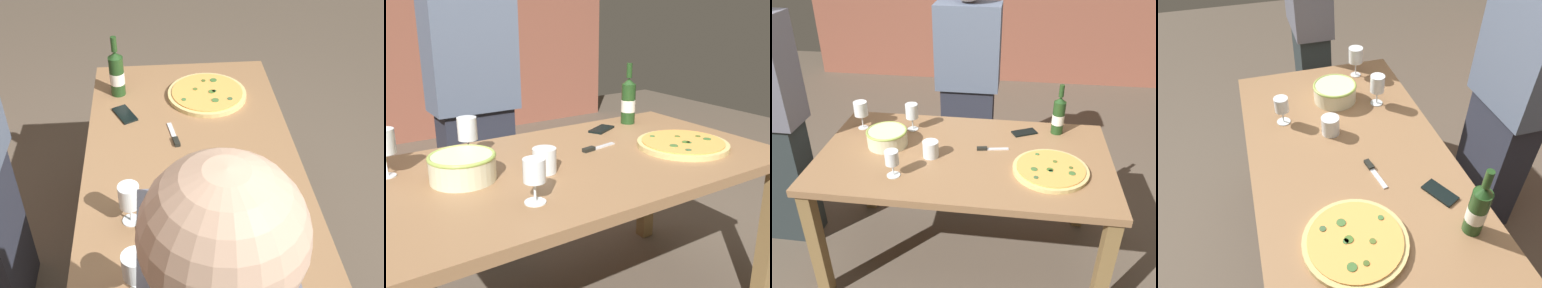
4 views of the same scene
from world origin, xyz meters
TOP-DOWN VIEW (x-y plane):
  - ground_plane at (0.00, 0.00)m, footprint 8.00×8.00m
  - dining_table at (0.00, 0.00)m, footprint 1.60×0.90m
  - pizza at (0.46, -0.11)m, footprint 0.39×0.39m
  - serving_bowl at (-0.45, 0.04)m, footprint 0.23×0.23m
  - wine_bottle at (0.52, 0.32)m, footprint 0.07×0.07m
  - wine_glass_near_pizza at (-0.66, 0.22)m, footprint 0.08×0.08m
  - wine_glass_by_bottle at (-0.33, -0.25)m, footprint 0.07×0.07m
  - wine_glass_far_left at (-0.35, 0.25)m, footprint 0.08×0.08m
  - cup_amber at (-0.18, -0.05)m, footprint 0.09×0.09m
  - cell_phone at (0.33, 0.29)m, footprint 0.16×0.13m
  - pizza_knife at (0.13, 0.07)m, footprint 0.18×0.05m
  - person_guest_left at (-0.09, 0.88)m, footprint 0.45×0.24m

SIDE VIEW (x-z plane):
  - ground_plane at x=0.00m, z-range 0.00..0.00m
  - dining_table at x=0.00m, z-range 0.28..1.03m
  - cell_phone at x=0.33m, z-range 0.75..0.76m
  - pizza_knife at x=0.13m, z-range 0.75..0.76m
  - pizza at x=0.46m, z-range 0.75..0.78m
  - cup_amber at x=-0.18m, z-range 0.75..0.84m
  - serving_bowl at x=-0.45m, z-range 0.75..0.85m
  - person_guest_left at x=-0.09m, z-range 0.00..1.61m
  - wine_glass_by_bottle at x=-0.33m, z-range 0.78..0.92m
  - wine_glass_far_left at x=-0.35m, z-range 0.78..0.95m
  - wine_bottle at x=0.52m, z-range 0.71..1.02m
  - wine_glass_near_pizza at x=-0.66m, z-range 0.78..0.96m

